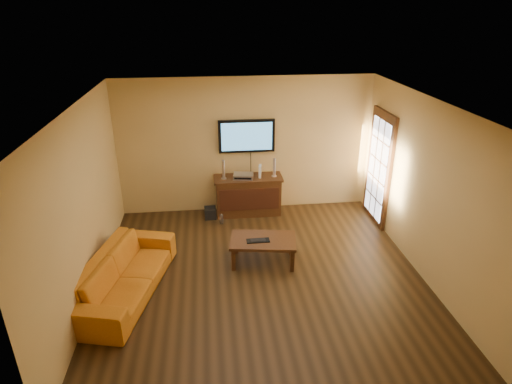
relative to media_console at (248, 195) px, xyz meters
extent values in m
plane|color=black|center=(-0.02, -2.24, -0.40)|extent=(5.00, 5.00, 0.00)
plane|color=tan|center=(-0.02, 0.26, 0.95)|extent=(5.00, 0.00, 5.00)
plane|color=tan|center=(-2.52, -2.24, 0.95)|extent=(0.00, 5.00, 5.00)
plane|color=tan|center=(2.48, -2.24, 0.95)|extent=(0.00, 5.00, 5.00)
plane|color=white|center=(-0.02, -2.24, 2.30)|extent=(5.00, 5.00, 0.00)
cube|color=#3A1E0D|center=(2.44, -0.54, 0.65)|extent=(0.06, 1.02, 2.22)
cube|color=white|center=(2.41, -0.54, 0.65)|extent=(0.01, 0.79, 1.89)
cube|color=#3A1E0D|center=(0.00, 0.01, -0.02)|extent=(1.27, 0.48, 0.75)
cube|color=black|center=(0.00, -0.24, 0.01)|extent=(1.17, 0.02, 0.45)
cube|color=#3A1E0D|center=(0.00, 0.01, 0.37)|extent=(1.35, 0.52, 0.04)
cube|color=black|center=(0.00, 0.22, 1.17)|extent=(1.10, 0.07, 0.65)
cube|color=teal|center=(0.00, 0.18, 1.17)|extent=(0.99, 0.01, 0.55)
cube|color=#3A1E0D|center=(0.06, -1.82, 0.01)|extent=(1.14, 0.79, 0.05)
cube|color=#3A1E0D|center=(-0.44, -2.00, -0.21)|extent=(0.06, 0.06, 0.38)
cube|color=#3A1E0D|center=(0.48, -2.15, -0.21)|extent=(0.06, 0.06, 0.38)
cube|color=#3A1E0D|center=(-0.36, -1.50, -0.21)|extent=(0.06, 0.06, 0.38)
cube|color=#3A1E0D|center=(0.56, -1.64, -0.21)|extent=(0.06, 0.06, 0.38)
imported|color=#C86F16|center=(-2.05, -2.40, 0.03)|extent=(1.15, 2.27, 0.85)
cylinder|color=silver|center=(-0.48, -0.02, 0.40)|extent=(0.10, 0.10, 0.02)
cylinder|color=silver|center=(-0.48, -0.02, 0.59)|extent=(0.06, 0.06, 0.37)
cylinder|color=silver|center=(0.52, -0.01, 0.40)|extent=(0.10, 0.10, 0.02)
cylinder|color=silver|center=(0.52, -0.01, 0.58)|extent=(0.06, 0.06, 0.36)
cube|color=silver|center=(-0.10, -0.03, 0.43)|extent=(0.42, 0.33, 0.09)
cube|color=white|center=(0.24, 0.00, 0.51)|extent=(0.08, 0.18, 0.24)
cube|color=black|center=(-0.77, -0.14, -0.28)|extent=(0.23, 0.23, 0.23)
cylinder|color=white|center=(-0.56, -0.40, -0.30)|extent=(0.07, 0.07, 0.19)
sphere|color=white|center=(-0.56, -0.40, -0.20)|extent=(0.04, 0.04, 0.04)
cube|color=black|center=(-0.03, -1.87, 0.04)|extent=(0.37, 0.14, 0.02)
cube|color=black|center=(-0.03, -1.87, 0.05)|extent=(0.24, 0.10, 0.01)
camera|label=1|loc=(-0.75, -7.79, 3.55)|focal=30.00mm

